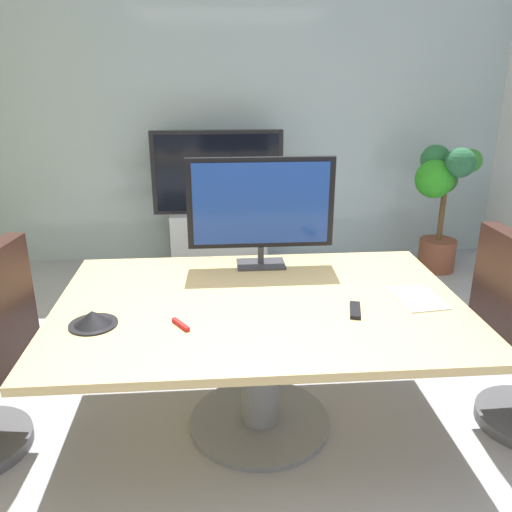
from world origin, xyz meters
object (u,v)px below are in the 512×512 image
object	(u,v)px
wall_display_unit	(219,223)
potted_plant	(442,193)
conference_phone	(93,319)
tv_monitor	(261,206)
conference_table	(260,330)
remote_control	(355,310)

from	to	relation	value
wall_display_unit	potted_plant	distance (m)	2.07
wall_display_unit	conference_phone	size ratio (longest dim) A/B	5.95
tv_monitor	potted_plant	size ratio (longest dim) A/B	0.70
conference_phone	tv_monitor	bearing A→B (deg)	40.48
conference_table	conference_phone	world-z (taller)	conference_phone
wall_display_unit	remote_control	distance (m)	2.67
tv_monitor	conference_phone	distance (m)	1.13
conference_table	remote_control	distance (m)	0.50
tv_monitor	wall_display_unit	bearing A→B (deg)	96.88
conference_table	remote_control	world-z (taller)	remote_control
tv_monitor	conference_phone	bearing A→B (deg)	-139.52
potted_plant	remote_control	bearing A→B (deg)	-121.48
wall_display_unit	tv_monitor	bearing A→B (deg)	-83.12
potted_plant	remote_control	world-z (taller)	potted_plant
wall_display_unit	potted_plant	bearing A→B (deg)	-7.81
tv_monitor	conference_phone	xyz separation A→B (m)	(-0.82, -0.70, -0.33)
conference_table	potted_plant	xyz separation A→B (m)	(1.85, 2.14, 0.19)
tv_monitor	conference_table	bearing A→B (deg)	-95.44
conference_phone	remote_control	world-z (taller)	conference_phone
remote_control	tv_monitor	bearing A→B (deg)	133.90
wall_display_unit	potted_plant	xyz separation A→B (m)	(2.03, -0.28, 0.31)
conference_table	conference_phone	xyz separation A→B (m)	(-0.78, -0.20, 0.19)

